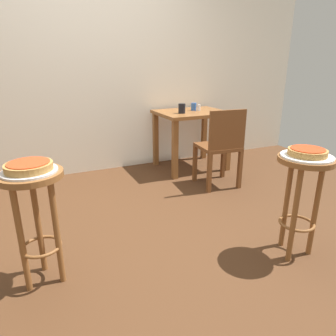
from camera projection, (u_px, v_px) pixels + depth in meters
The scene contains 13 objects.
ground_plane at pixel (139, 229), 2.50m from camera, with size 6.00×6.00×0.00m, color #4C2D19.
back_wall at pixel (86, 43), 3.43m from camera, with size 6.00×0.10×3.00m, color silver.
stool_foreground at pixel (302, 186), 2.02m from camera, with size 0.36×0.36×0.71m.
serving_plate_foreground at pixel (307, 156), 1.96m from camera, with size 0.33×0.33×0.01m, color white.
pizza_foreground at pixel (307, 152), 1.95m from camera, with size 0.24×0.24×0.05m.
stool_middle at pixel (35, 204), 1.75m from camera, with size 0.36×0.36×0.71m.
serving_plate_middle at pixel (30, 171), 1.68m from camera, with size 0.30×0.30×0.01m, color silver.
pizza_middle at pixel (29, 166), 1.68m from camera, with size 0.25×0.25×0.05m.
dining_table at pixel (191, 122), 3.79m from camera, with size 0.83×0.68×0.73m.
cup_near_edge at pixel (182, 108), 3.58m from camera, with size 0.08×0.08×0.11m, color black.
cup_far_edge at pixel (194, 107), 3.81m from camera, with size 0.07×0.07×0.09m, color #3360B2.
condiment_shaker at pixel (199, 108), 3.77m from camera, with size 0.04×0.04×0.08m, color white.
wooden_chair at pixel (221, 145), 3.22m from camera, with size 0.43×0.43×0.85m.
Camera 1 is at (-0.70, -2.10, 1.28)m, focal length 32.71 mm.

